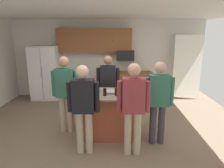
{
  "coord_description": "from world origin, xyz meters",
  "views": [
    {
      "loc": [
        0.3,
        -4.09,
        2.14
      ],
      "look_at": [
        0.22,
        0.26,
        1.05
      ],
      "focal_mm": 32.4,
      "sensor_mm": 36.0,
      "label": 1
    }
  ],
  "objects_px": {
    "microwave_over_range": "(125,55)",
    "kitchen_island": "(112,114)",
    "glass_dark_ale": "(105,92)",
    "serving_tray": "(115,92)",
    "mug_ceramic_white": "(132,95)",
    "person_guest_right": "(108,84)",
    "glass_short_whisky": "(120,94)",
    "refrigerator": "(46,73)",
    "person_guest_by_door": "(133,104)",
    "person_guest_left": "(159,98)",
    "tumbler_amber": "(116,92)",
    "person_host_foreground": "(83,104)",
    "person_elder_center": "(65,90)",
    "mug_blue_stoneware": "(98,91)"
  },
  "relations": [
    {
      "from": "person_guest_by_door",
      "to": "person_guest_left",
      "type": "bearing_deg",
      "value": -80.59
    },
    {
      "from": "person_guest_left",
      "to": "serving_tray",
      "type": "relative_size",
      "value": 3.73
    },
    {
      "from": "mug_ceramic_white",
      "to": "tumbler_amber",
      "type": "height_order",
      "value": "tumbler_amber"
    },
    {
      "from": "kitchen_island",
      "to": "glass_short_whisky",
      "type": "height_order",
      "value": "glass_short_whisky"
    },
    {
      "from": "glass_dark_ale",
      "to": "mug_blue_stoneware",
      "type": "height_order",
      "value": "glass_dark_ale"
    },
    {
      "from": "person_guest_by_door",
      "to": "mug_blue_stoneware",
      "type": "xyz_separation_m",
      "value": [
        -0.68,
        0.75,
        0.01
      ]
    },
    {
      "from": "kitchen_island",
      "to": "mug_blue_stoneware",
      "type": "height_order",
      "value": "mug_blue_stoneware"
    },
    {
      "from": "kitchen_island",
      "to": "mug_blue_stoneware",
      "type": "bearing_deg",
      "value": 178.93
    },
    {
      "from": "kitchen_island",
      "to": "person_host_foreground",
      "type": "height_order",
      "value": "person_host_foreground"
    },
    {
      "from": "glass_short_whisky",
      "to": "kitchen_island",
      "type": "bearing_deg",
      "value": 127.45
    },
    {
      "from": "tumbler_amber",
      "to": "serving_tray",
      "type": "height_order",
      "value": "tumbler_amber"
    },
    {
      "from": "person_host_foreground",
      "to": "glass_short_whisky",
      "type": "xyz_separation_m",
      "value": [
        0.66,
        0.48,
        0.06
      ]
    },
    {
      "from": "mug_blue_stoneware",
      "to": "glass_short_whisky",
      "type": "xyz_separation_m",
      "value": [
        0.47,
        -0.24,
        0.02
      ]
    },
    {
      "from": "glass_dark_ale",
      "to": "serving_tray",
      "type": "xyz_separation_m",
      "value": [
        0.19,
        0.22,
        -0.05
      ]
    },
    {
      "from": "serving_tray",
      "to": "person_guest_by_door",
      "type": "bearing_deg",
      "value": -67.36
    },
    {
      "from": "person_host_foreground",
      "to": "person_guest_right",
      "type": "distance_m",
      "value": 1.56
    },
    {
      "from": "person_guest_left",
      "to": "tumbler_amber",
      "type": "height_order",
      "value": "person_guest_left"
    },
    {
      "from": "person_host_foreground",
      "to": "glass_dark_ale",
      "type": "height_order",
      "value": "person_host_foreground"
    },
    {
      "from": "person_guest_left",
      "to": "glass_dark_ale",
      "type": "xyz_separation_m",
      "value": [
        -1.03,
        0.19,
        0.06
      ]
    },
    {
      "from": "glass_short_whisky",
      "to": "person_guest_left",
      "type": "bearing_deg",
      "value": -10.3
    },
    {
      "from": "refrigerator",
      "to": "glass_short_whisky",
      "type": "distance_m",
      "value": 3.58
    },
    {
      "from": "microwave_over_range",
      "to": "serving_tray",
      "type": "bearing_deg",
      "value": -97.38
    },
    {
      "from": "glass_dark_ale",
      "to": "person_guest_by_door",
      "type": "bearing_deg",
      "value": -47.77
    },
    {
      "from": "person_host_foreground",
      "to": "mug_ceramic_white",
      "type": "relative_size",
      "value": 12.14
    },
    {
      "from": "person_elder_center",
      "to": "mug_blue_stoneware",
      "type": "bearing_deg",
      "value": -1.91
    },
    {
      "from": "serving_tray",
      "to": "mug_ceramic_white",
      "type": "bearing_deg",
      "value": -42.57
    },
    {
      "from": "person_guest_right",
      "to": "person_guest_by_door",
      "type": "bearing_deg",
      "value": 10.02
    },
    {
      "from": "serving_tray",
      "to": "person_guest_right",
      "type": "bearing_deg",
      "value": 102.49
    },
    {
      "from": "glass_dark_ale",
      "to": "tumbler_amber",
      "type": "bearing_deg",
      "value": 3.55
    },
    {
      "from": "glass_short_whisky",
      "to": "refrigerator",
      "type": "bearing_deg",
      "value": 132.01
    },
    {
      "from": "kitchen_island",
      "to": "serving_tray",
      "type": "height_order",
      "value": "serving_tray"
    },
    {
      "from": "glass_dark_ale",
      "to": "mug_ceramic_white",
      "type": "height_order",
      "value": "glass_dark_ale"
    },
    {
      "from": "refrigerator",
      "to": "glass_short_whisky",
      "type": "bearing_deg",
      "value": -47.99
    },
    {
      "from": "person_guest_by_door",
      "to": "tumbler_amber",
      "type": "relative_size",
      "value": 10.71
    },
    {
      "from": "person_elder_center",
      "to": "mug_ceramic_white",
      "type": "height_order",
      "value": "person_elder_center"
    },
    {
      "from": "kitchen_island",
      "to": "mug_ceramic_white",
      "type": "distance_m",
      "value": 0.7
    },
    {
      "from": "glass_dark_ale",
      "to": "serving_tray",
      "type": "height_order",
      "value": "glass_dark_ale"
    },
    {
      "from": "kitchen_island",
      "to": "person_guest_left",
      "type": "distance_m",
      "value": 1.08
    },
    {
      "from": "person_guest_right",
      "to": "glass_short_whisky",
      "type": "distance_m",
      "value": 1.08
    },
    {
      "from": "person_elder_center",
      "to": "mug_blue_stoneware",
      "type": "xyz_separation_m",
      "value": [
        0.71,
        -0.1,
        0.0
      ]
    },
    {
      "from": "microwave_over_range",
      "to": "mug_ceramic_white",
      "type": "xyz_separation_m",
      "value": [
        0.02,
        -2.82,
        -0.47
      ]
    },
    {
      "from": "refrigerator",
      "to": "mug_ceramic_white",
      "type": "distance_m",
      "value": 3.76
    },
    {
      "from": "glass_dark_ale",
      "to": "person_elder_center",
      "type": "bearing_deg",
      "value": 162.49
    },
    {
      "from": "person_guest_by_door",
      "to": "kitchen_island",
      "type": "bearing_deg",
      "value": 0.0
    },
    {
      "from": "microwave_over_range",
      "to": "kitchen_island",
      "type": "height_order",
      "value": "microwave_over_range"
    },
    {
      "from": "glass_dark_ale",
      "to": "serving_tray",
      "type": "relative_size",
      "value": 0.34
    },
    {
      "from": "person_guest_left",
      "to": "microwave_over_range",
      "type": "bearing_deg",
      "value": -57.93
    },
    {
      "from": "microwave_over_range",
      "to": "kitchen_island",
      "type": "xyz_separation_m",
      "value": [
        -0.38,
        -2.54,
        -0.98
      ]
    },
    {
      "from": "person_guest_right",
      "to": "mug_blue_stoneware",
      "type": "bearing_deg",
      "value": -20.55
    },
    {
      "from": "glass_dark_ale",
      "to": "tumbler_amber",
      "type": "distance_m",
      "value": 0.23
    }
  ]
}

